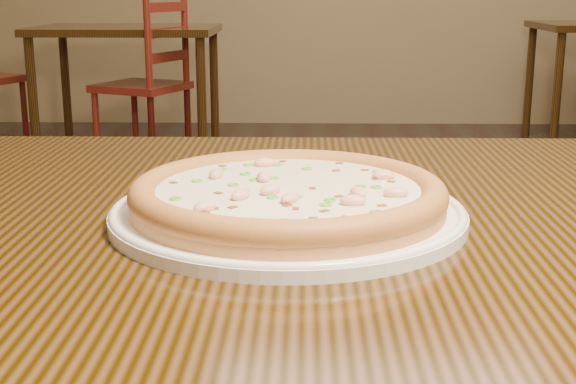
{
  "coord_description": "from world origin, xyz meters",
  "views": [
    {
      "loc": [
        -0.45,
        -1.24,
        0.98
      ],
      "look_at": [
        -0.47,
        -0.47,
        0.78
      ],
      "focal_mm": 50.0,
      "sensor_mm": 36.0,
      "label": 1
    }
  ],
  "objects_px": {
    "plate": "(288,213)",
    "hero_table": "(399,296)",
    "pizza": "(288,195)",
    "chair_b": "(150,86)",
    "bg_table_left": "(127,44)"
  },
  "relations": [
    {
      "from": "hero_table",
      "to": "plate",
      "type": "relative_size",
      "value": 3.39
    },
    {
      "from": "pizza",
      "to": "chair_b",
      "type": "distance_m",
      "value": 3.71
    },
    {
      "from": "pizza",
      "to": "bg_table_left",
      "type": "xyz_separation_m",
      "value": [
        -0.99,
        3.75,
        -0.12
      ]
    },
    {
      "from": "hero_table",
      "to": "chair_b",
      "type": "height_order",
      "value": "chair_b"
    },
    {
      "from": "hero_table",
      "to": "plate",
      "type": "xyz_separation_m",
      "value": [
        -0.12,
        -0.05,
        0.11
      ]
    },
    {
      "from": "pizza",
      "to": "bg_table_left",
      "type": "bearing_deg",
      "value": 104.77
    },
    {
      "from": "pizza",
      "to": "plate",
      "type": "bearing_deg",
      "value": 115.69
    },
    {
      "from": "hero_table",
      "to": "pizza",
      "type": "height_order",
      "value": "pizza"
    },
    {
      "from": "chair_b",
      "to": "pizza",
      "type": "bearing_deg",
      "value": -76.85
    },
    {
      "from": "plate",
      "to": "hero_table",
      "type": "bearing_deg",
      "value": 22.62
    },
    {
      "from": "plate",
      "to": "pizza",
      "type": "distance_m",
      "value": 0.02
    },
    {
      "from": "plate",
      "to": "bg_table_left",
      "type": "height_order",
      "value": "plate"
    },
    {
      "from": "plate",
      "to": "bg_table_left",
      "type": "xyz_separation_m",
      "value": [
        -0.99,
        3.74,
        -0.1
      ]
    },
    {
      "from": "plate",
      "to": "pizza",
      "type": "height_order",
      "value": "pizza"
    },
    {
      "from": "chair_b",
      "to": "bg_table_left",
      "type": "bearing_deg",
      "value": 134.76
    }
  ]
}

